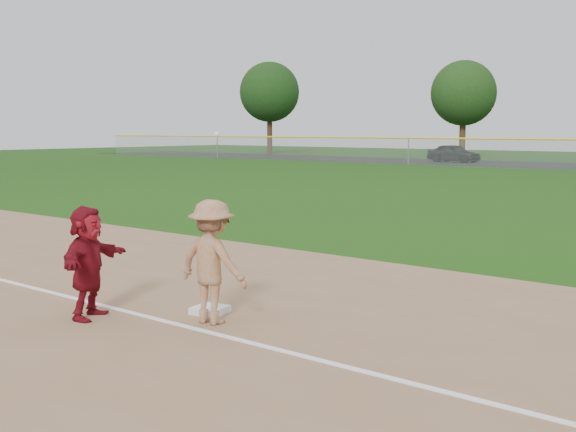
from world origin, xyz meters
The scene contains 8 objects.
ground centered at (0.00, 0.00, 0.00)m, with size 160.00×160.00×0.00m, color #1A450D.
foul_line centered at (0.00, -0.80, 0.03)m, with size 60.00×0.10×0.01m, color white.
first_base centered at (-0.16, -0.09, 0.07)m, with size 0.45×0.45×0.10m, color white.
base_runner centered at (-1.29, -1.34, 0.82)m, with size 1.48×0.47×1.59m, color maroon.
car_left centered at (-19.39, 46.16, 0.74)m, with size 1.73×4.30×1.46m, color black.
first_base_play centered at (0.24, -0.42, 0.87)m, with size 1.14×0.72×2.61m.
tree_0 centered at (-44.00, 52.00, 6.59)m, with size 6.40×6.40×9.81m.
tree_1 centered at (-22.00, 53.00, 5.83)m, with size 5.80×5.80×8.75m.
Camera 1 is at (7.17, -7.23, 2.67)m, focal length 45.00 mm.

